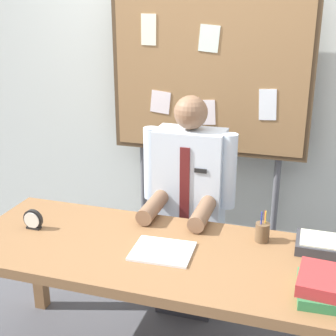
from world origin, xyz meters
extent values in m
cube|color=silver|center=(0.00, 1.26, 1.35)|extent=(6.40, 0.08, 2.70)
cube|color=brown|center=(0.00, 0.00, 0.70)|extent=(1.88, 0.74, 0.05)
cube|color=brown|center=(-0.88, 0.31, 0.34)|extent=(0.07, 0.07, 0.67)
cube|color=#2D2D33|center=(0.00, 0.61, 0.22)|extent=(0.34, 0.30, 0.44)
cube|color=silver|center=(0.00, 0.61, 0.80)|extent=(0.40, 0.22, 0.72)
sphere|color=brown|center=(0.00, 0.61, 1.26)|extent=(0.19, 0.19, 0.19)
cylinder|color=silver|center=(-0.23, 0.59, 0.94)|extent=(0.09, 0.09, 0.43)
cylinder|color=silver|center=(0.23, 0.59, 0.94)|extent=(0.09, 0.09, 0.43)
cylinder|color=brown|center=(-0.14, 0.35, 0.77)|extent=(0.09, 0.30, 0.09)
cylinder|color=brown|center=(0.14, 0.35, 0.77)|extent=(0.09, 0.30, 0.09)
cube|color=#591919|center=(0.00, 0.50, 0.85)|extent=(0.06, 0.01, 0.47)
cube|color=black|center=(0.09, 0.50, 0.96)|extent=(0.07, 0.01, 0.02)
cube|color=#4C3823|center=(0.00, 1.06, 1.43)|extent=(1.29, 0.05, 1.08)
cube|color=olive|center=(0.00, 1.05, 1.43)|extent=(1.23, 0.04, 1.02)
cylinder|color=#59595E|center=(-0.47, 1.09, 0.46)|extent=(0.04, 0.04, 0.92)
cylinder|color=#59595E|center=(0.47, 1.09, 0.46)|extent=(0.04, 0.04, 0.92)
cube|color=silver|center=(-0.02, 1.03, 1.17)|extent=(0.15, 0.00, 0.17)
cube|color=silver|center=(-0.32, 1.03, 1.22)|extent=(0.14, 0.00, 0.16)
cube|color=#F4EFCC|center=(-0.39, 1.03, 1.68)|extent=(0.10, 0.00, 0.19)
cube|color=white|center=(0.38, 1.03, 1.24)|extent=(0.12, 0.00, 0.20)
cube|color=silver|center=(0.00, 1.03, 1.63)|extent=(0.14, 0.00, 0.17)
cube|color=#337F47|center=(0.77, -0.16, 0.75)|extent=(0.23, 0.26, 0.04)
cube|color=#B22D2D|center=(0.76, -0.16, 0.79)|extent=(0.23, 0.25, 0.05)
cube|color=white|center=(0.04, -0.02, 0.73)|extent=(0.29, 0.25, 0.01)
cylinder|color=black|center=(-0.68, 0.02, 0.78)|extent=(0.11, 0.02, 0.11)
cylinder|color=white|center=(-0.68, 0.00, 0.78)|extent=(0.09, 0.00, 0.09)
cube|color=black|center=(-0.68, 0.02, 0.73)|extent=(0.07, 0.04, 0.01)
cylinder|color=brown|center=(0.47, 0.23, 0.77)|extent=(0.07, 0.07, 0.09)
cylinder|color=#263399|center=(0.46, 0.22, 0.81)|extent=(0.01, 0.01, 0.15)
cylinder|color=maroon|center=(0.48, 0.24, 0.81)|extent=(0.01, 0.01, 0.15)
cylinder|color=gold|center=(0.48, 0.24, 0.81)|extent=(0.01, 0.01, 0.15)
cube|color=#333338|center=(0.76, 0.23, 0.75)|extent=(0.26, 0.20, 0.05)
cube|color=#F4EFCC|center=(0.76, 0.23, 0.78)|extent=(0.22, 0.17, 0.01)
camera|label=1|loc=(0.64, -1.87, 1.83)|focal=49.92mm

